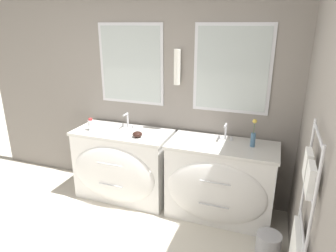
# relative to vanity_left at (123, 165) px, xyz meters

# --- Properties ---
(wall_back) EXTENTS (4.94, 0.15, 2.60)m
(wall_back) POSITION_rel_vanity_left_xyz_m (0.29, 0.37, 0.88)
(wall_back) COLOR gray
(wall_back) RESTS_ON ground_plane
(wall_right) EXTENTS (0.13, 4.14, 2.60)m
(wall_right) POSITION_rel_vanity_left_xyz_m (1.98, -0.82, 0.86)
(wall_right) COLOR gray
(wall_right) RESTS_ON ground_plane
(vanity_left) EXTENTS (1.16, 0.63, 0.86)m
(vanity_left) POSITION_rel_vanity_left_xyz_m (0.00, 0.00, 0.00)
(vanity_left) COLOR white
(vanity_left) RESTS_ON ground_plane
(vanity_right) EXTENTS (1.16, 0.63, 0.86)m
(vanity_right) POSITION_rel_vanity_left_xyz_m (1.20, 0.00, 0.00)
(vanity_right) COLOR white
(vanity_right) RESTS_ON ground_plane
(faucet_left) EXTENTS (0.17, 0.12, 0.19)m
(faucet_left) POSITION_rel_vanity_left_xyz_m (0.00, 0.17, 0.51)
(faucet_left) COLOR silver
(faucet_left) RESTS_ON vanity_left
(faucet_right) EXTENTS (0.17, 0.12, 0.19)m
(faucet_right) POSITION_rel_vanity_left_xyz_m (1.20, 0.17, 0.51)
(faucet_right) COLOR silver
(faucet_right) RESTS_ON vanity_right
(toiletry_bottle) EXTENTS (0.07, 0.07, 0.15)m
(toiletry_bottle) POSITION_rel_vanity_left_xyz_m (-0.37, -0.06, 0.49)
(toiletry_bottle) COLOR silver
(toiletry_bottle) RESTS_ON vanity_left
(amenity_bowl) EXTENTS (0.11, 0.11, 0.07)m
(amenity_bowl) POSITION_rel_vanity_left_xyz_m (0.26, -0.08, 0.46)
(amenity_bowl) COLOR black
(amenity_bowl) RESTS_ON vanity_left
(flower_vase) EXTENTS (0.05, 0.05, 0.30)m
(flower_vase) POSITION_rel_vanity_left_xyz_m (1.50, 0.08, 0.54)
(flower_vase) COLOR teal
(flower_vase) RESTS_ON vanity_right
(waste_bin) EXTENTS (0.23, 0.23, 0.22)m
(waste_bin) POSITION_rel_vanity_left_xyz_m (1.75, -0.44, -0.32)
(waste_bin) COLOR #B7B7BC
(waste_bin) RESTS_ON ground_plane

